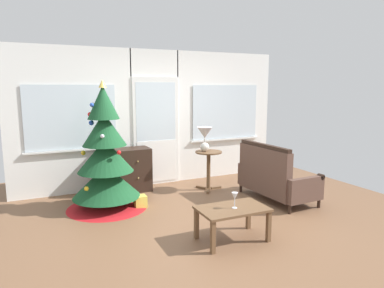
{
  "coord_description": "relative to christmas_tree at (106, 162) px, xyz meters",
  "views": [
    {
      "loc": [
        -2.21,
        -4.21,
        1.86
      ],
      "look_at": [
        0.05,
        0.55,
        1.0
      ],
      "focal_mm": 32.64,
      "sensor_mm": 36.0,
      "label": 1
    }
  ],
  "objects": [
    {
      "name": "coffee_table",
      "position": [
        1.14,
        -1.82,
        -0.37
      ],
      "size": [
        0.85,
        0.54,
        0.42
      ],
      "color": "brown",
      "rests_on": "ground"
    },
    {
      "name": "christmas_tree",
      "position": [
        0.0,
        0.0,
        0.0
      ],
      "size": [
        1.24,
        1.24,
        1.97
      ],
      "color": "#4C331E",
      "rests_on": "ground"
    },
    {
      "name": "ground_plane",
      "position": [
        1.17,
        -1.07,
        -0.72
      ],
      "size": [
        6.76,
        6.76,
        0.0
      ],
      "primitive_type": "plane",
      "color": "brown"
    },
    {
      "name": "side_table",
      "position": [
        1.88,
        0.17,
        -0.22
      ],
      "size": [
        0.5,
        0.48,
        0.72
      ],
      "color": "brown",
      "rests_on": "ground"
    },
    {
      "name": "table_lamp",
      "position": [
        1.82,
        0.21,
        0.28
      ],
      "size": [
        0.28,
        0.28,
        0.44
      ],
      "color": "silver",
      "rests_on": "side_table"
    },
    {
      "name": "back_wall_with_door",
      "position": [
        1.17,
        1.02,
        0.56
      ],
      "size": [
        5.2,
        0.14,
        2.55
      ],
      "color": "white",
      "rests_on": "ground"
    },
    {
      "name": "wine_glass",
      "position": [
        1.16,
        -1.85,
        -0.17
      ],
      "size": [
        0.08,
        0.08,
        0.2
      ],
      "color": "silver",
      "rests_on": "coffee_table"
    },
    {
      "name": "dresser_cabinet",
      "position": [
        0.48,
        0.72,
        -0.33
      ],
      "size": [
        0.9,
        0.45,
        0.78
      ],
      "color": "black",
      "rests_on": "ground"
    },
    {
      "name": "gift_box",
      "position": [
        0.47,
        -0.2,
        -0.63
      ],
      "size": [
        0.19,
        0.17,
        0.19
      ],
      "primitive_type": "cube",
      "color": "#D8C64C",
      "rests_on": "ground"
    },
    {
      "name": "settee_sofa",
      "position": [
        2.57,
        -0.8,
        -0.35
      ],
      "size": [
        0.76,
        1.39,
        0.96
      ],
      "color": "black",
      "rests_on": "ground"
    }
  ]
}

